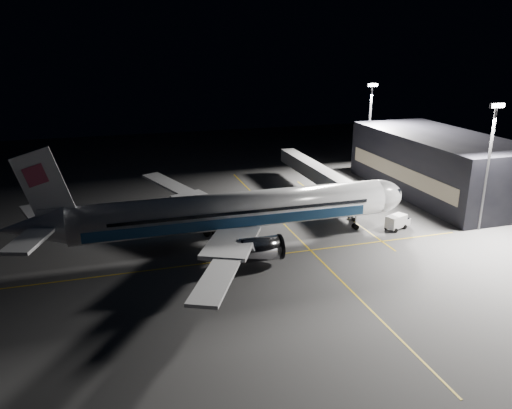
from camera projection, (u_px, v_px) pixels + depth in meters
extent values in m
plane|color=#4C4C4F|center=(235.00, 243.00, 76.99)|extent=(200.00, 200.00, 0.00)
cube|color=gold|center=(296.00, 236.00, 79.73)|extent=(0.25, 80.00, 0.01)
cube|color=gold|center=(246.00, 258.00, 71.53)|extent=(70.00, 0.25, 0.01)
cube|color=gold|center=(337.00, 210.00, 92.11)|extent=(0.25, 40.00, 0.01)
cylinder|color=silver|center=(235.00, 210.00, 75.33)|extent=(48.00, 5.60, 5.60)
ellipsoid|color=silver|center=(376.00, 197.00, 81.90)|extent=(8.96, 5.60, 5.60)
cube|color=black|center=(389.00, 190.00, 82.22)|extent=(2.20, 3.40, 0.90)
cone|color=silver|center=(31.00, 228.00, 67.42)|extent=(9.00, 5.49, 5.49)
cube|color=navy|center=(224.00, 211.00, 77.86)|extent=(42.24, 0.25, 1.50)
cube|color=navy|center=(233.00, 223.00, 72.81)|extent=(42.24, 0.25, 1.50)
cube|color=silver|center=(208.00, 206.00, 82.42)|extent=(11.36, 15.23, 1.53)
cube|color=silver|center=(232.00, 242.00, 67.87)|extent=(11.36, 15.23, 1.53)
cube|color=silver|center=(168.00, 184.00, 92.14)|extent=(8.57, 13.22, 1.31)
cube|color=silver|center=(216.00, 281.00, 54.86)|extent=(8.57, 13.22, 1.31)
cube|color=silver|center=(39.00, 213.00, 72.19)|extent=(6.20, 9.67, 0.45)
cube|color=silver|center=(30.00, 240.00, 62.74)|extent=(6.20, 9.67, 0.45)
cube|color=white|center=(43.00, 185.00, 66.20)|extent=(7.53, 0.40, 10.28)
cube|color=#C84464|center=(35.00, 175.00, 65.54)|extent=(3.22, 0.55, 3.22)
cylinder|color=#B7B7BF|center=(229.00, 209.00, 84.70)|extent=(5.60, 3.40, 3.40)
cylinder|color=#B7B7BF|center=(260.00, 249.00, 68.34)|extent=(5.60, 3.40, 3.40)
cylinder|color=#9999A0|center=(356.00, 222.00, 82.21)|extent=(0.26, 0.26, 2.50)
cylinder|color=black|center=(355.00, 227.00, 82.47)|extent=(0.90, 0.70, 0.90)
cylinder|color=#9999A0|center=(210.00, 228.00, 79.68)|extent=(0.26, 0.26, 2.50)
cylinder|color=#9999A0|center=(223.00, 248.00, 71.87)|extent=(0.26, 0.26, 2.50)
cylinder|color=black|center=(210.00, 232.00, 79.90)|extent=(1.10, 1.60, 1.10)
cylinder|color=black|center=(223.00, 253.00, 72.09)|extent=(1.10, 1.60, 1.10)
cube|color=black|center=(438.00, 164.00, 100.44)|extent=(18.00, 40.00, 12.00)
cube|color=brown|center=(399.00, 172.00, 98.27)|extent=(0.15, 36.00, 3.00)
cube|color=#B2B2B7|center=(316.00, 172.00, 99.80)|extent=(3.00, 33.90, 2.80)
cube|color=#B2B2B7|center=(353.00, 195.00, 85.39)|extent=(3.60, 3.20, 3.40)
cylinder|color=#9999A0|center=(352.00, 211.00, 86.35)|extent=(0.70, 0.70, 3.10)
cylinder|color=black|center=(354.00, 220.00, 85.91)|extent=(0.70, 0.30, 0.70)
cylinder|color=black|center=(349.00, 216.00, 87.54)|extent=(0.70, 0.30, 0.70)
cylinder|color=#59595E|center=(369.00, 131.00, 113.90)|extent=(0.44, 0.44, 20.00)
cube|color=#59595E|center=(372.00, 85.00, 110.67)|extent=(2.40, 0.50, 0.80)
cube|color=white|center=(373.00, 85.00, 110.35)|extent=(2.20, 0.15, 0.60)
cylinder|color=#59595E|center=(487.00, 171.00, 79.36)|extent=(0.44, 0.44, 20.00)
cube|color=#59595E|center=(497.00, 105.00, 76.13)|extent=(2.40, 0.50, 0.80)
cube|color=white|center=(499.00, 106.00, 75.81)|extent=(2.20, 0.15, 0.60)
cube|color=white|center=(396.00, 221.00, 82.09)|extent=(4.09, 3.13, 2.02)
cube|color=white|center=(404.00, 221.00, 83.60)|extent=(2.03, 2.18, 1.10)
cube|color=black|center=(404.00, 219.00, 83.45)|extent=(1.62, 1.87, 0.46)
cylinder|color=black|center=(395.00, 224.00, 83.90)|extent=(0.76, 0.50, 0.73)
cylinder|color=black|center=(405.00, 227.00, 82.50)|extent=(0.76, 0.50, 0.73)
cylinder|color=black|center=(386.00, 227.00, 82.34)|extent=(0.76, 0.50, 0.73)
cylinder|color=black|center=(396.00, 231.00, 80.93)|extent=(0.76, 0.50, 0.73)
cube|color=black|center=(202.00, 206.00, 91.38)|extent=(3.00, 2.53, 1.17)
cube|color=black|center=(202.00, 202.00, 91.14)|extent=(1.42, 1.42, 0.64)
sphere|color=#FFF2CC|center=(202.00, 208.00, 90.45)|extent=(0.28, 0.28, 0.28)
sphere|color=#FFF2CC|center=(207.00, 207.00, 91.13)|extent=(0.28, 0.28, 0.28)
cylinder|color=black|center=(203.00, 207.00, 92.78)|extent=(0.68, 0.48, 0.64)
cylinder|color=black|center=(209.00, 209.00, 91.49)|extent=(0.68, 0.48, 0.64)
cylinder|color=black|center=(195.00, 209.00, 91.57)|extent=(0.68, 0.48, 0.64)
cylinder|color=black|center=(201.00, 211.00, 90.28)|extent=(0.68, 0.48, 0.64)
cone|color=red|center=(238.00, 223.00, 84.38)|extent=(0.35, 0.35, 0.52)
cone|color=red|center=(250.00, 212.00, 89.81)|extent=(0.41, 0.41, 0.62)
cone|color=red|center=(216.00, 213.00, 89.66)|extent=(0.37, 0.37, 0.55)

